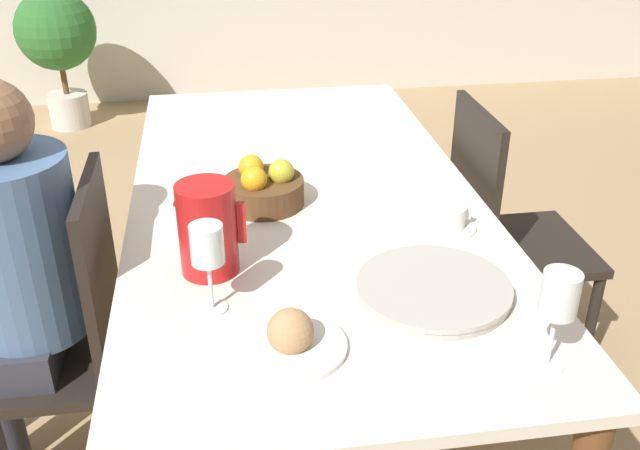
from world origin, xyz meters
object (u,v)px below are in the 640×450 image
(chair_person_side, at_px, (62,337))
(wine_glass_water, at_px, (207,248))
(red_pitcher, at_px, (208,228))
(fruit_bowl, at_px, (263,188))
(chair_opposite, at_px, (503,233))
(serving_tray, at_px, (434,289))
(potted_plant, at_px, (57,39))
(person_seated, at_px, (9,270))
(wine_glass_juice, at_px, (559,299))
(bread_plate, at_px, (290,338))
(teacup_near_person, at_px, (449,219))

(chair_person_side, distance_m, wine_glass_water, 0.64)
(red_pitcher, bearing_deg, fruit_bowl, 65.09)
(chair_opposite, distance_m, serving_tray, 0.85)
(serving_tray, relative_size, potted_plant, 0.40)
(chair_person_side, bearing_deg, red_pitcher, -108.34)
(red_pitcher, bearing_deg, serving_tray, -20.57)
(red_pitcher, bearing_deg, person_seated, 164.25)
(chair_opposite, xyz_separation_m, wine_glass_juice, (-0.31, -0.93, 0.40))
(serving_tray, height_order, fruit_bowl, fruit_bowl)
(chair_opposite, distance_m, potted_plant, 3.19)
(chair_person_side, bearing_deg, potted_plant, 9.19)
(chair_person_side, height_order, wine_glass_water, wine_glass_water)
(wine_glass_water, height_order, serving_tray, wine_glass_water)
(person_seated, bearing_deg, wine_glass_juice, -117.57)
(wine_glass_juice, bearing_deg, chair_opposite, 71.36)
(chair_opposite, relative_size, potted_plant, 1.07)
(chair_person_side, distance_m, wine_glass_juice, 1.24)
(serving_tray, xyz_separation_m, fruit_bowl, (-0.33, 0.51, 0.03))
(wine_glass_juice, bearing_deg, serving_tray, 118.80)
(chair_person_side, bearing_deg, wine_glass_juice, -119.34)
(person_seated, bearing_deg, chair_person_side, -93.50)
(person_seated, relative_size, bread_plate, 5.19)
(wine_glass_water, relative_size, wine_glass_juice, 0.98)
(chair_person_side, distance_m, potted_plant, 3.02)
(serving_tray, distance_m, bread_plate, 0.36)
(red_pitcher, bearing_deg, wine_glass_juice, -35.33)
(wine_glass_water, bearing_deg, chair_person_side, 143.76)
(chair_opposite, height_order, wine_glass_water, wine_glass_water)
(chair_person_side, height_order, potted_plant, chair_person_side)
(wine_glass_juice, relative_size, teacup_near_person, 1.44)
(serving_tray, distance_m, fruit_bowl, 0.61)
(wine_glass_water, height_order, potted_plant, wine_glass_water)
(wine_glass_juice, relative_size, fruit_bowl, 0.93)
(teacup_near_person, height_order, bread_plate, bread_plate)
(wine_glass_juice, bearing_deg, fruit_bowl, 121.64)
(chair_person_side, height_order, bread_plate, chair_person_side)
(chair_person_side, xyz_separation_m, teacup_near_person, (1.01, -0.02, 0.27))
(chair_person_side, relative_size, teacup_near_person, 6.35)
(wine_glass_juice, distance_m, fruit_bowl, 0.91)
(serving_tray, bearing_deg, wine_glass_water, 177.52)
(chair_opposite, distance_m, wine_glass_water, 1.21)
(person_seated, distance_m, red_pitcher, 0.53)
(serving_tray, distance_m, potted_plant, 3.57)
(red_pitcher, relative_size, teacup_near_person, 1.53)
(fruit_bowl, bearing_deg, red_pitcher, -114.91)
(chair_opposite, height_order, potted_plant, chair_opposite)
(wine_glass_water, distance_m, bread_plate, 0.25)
(wine_glass_water, height_order, wine_glass_juice, wine_glass_juice)
(chair_person_side, distance_m, fruit_bowl, 0.66)
(teacup_near_person, height_order, fruit_bowl, fruit_bowl)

